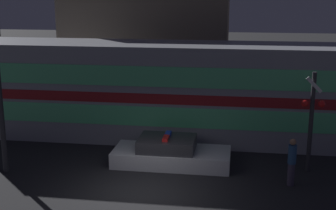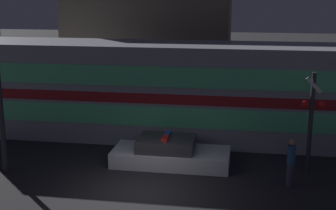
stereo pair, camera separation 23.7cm
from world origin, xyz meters
name	(u,v)px [view 1 (the left image)]	position (x,y,z in m)	size (l,w,h in m)	color
ground_plane	(142,194)	(0.00, 0.00, 0.00)	(120.00, 120.00, 0.00)	black
train	(165,91)	(-0.19, 6.16, 2.08)	(17.58, 3.20, 4.16)	gray
police_car	(170,154)	(0.54, 2.77, 0.42)	(4.36, 1.81, 1.16)	silver
pedestrian	(292,162)	(4.80, 1.43, 0.84)	(0.28, 0.28, 1.63)	#3F384C
crossing_signal_near	(312,117)	(5.56, 2.82, 2.04)	(0.81, 0.36, 3.63)	#2D2D33
building_left	(147,30)	(-2.34, 13.33, 4.09)	(9.31, 4.55, 8.19)	#726656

